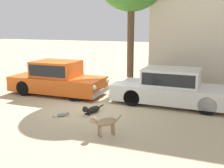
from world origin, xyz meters
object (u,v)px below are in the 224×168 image
stray_cat (62,114)px  parked_sedan_second (172,87)px  stray_dog_tan (104,122)px  stray_dog_spotted (92,110)px  parked_sedan_nearest (57,78)px

stray_cat → parked_sedan_second: bearing=-0.2°
parked_sedan_second → stray_dog_tan: bearing=-107.2°
stray_dog_spotted → stray_cat: size_ratio=1.99×
parked_sedan_nearest → stray_cat: size_ratio=8.36×
parked_sedan_nearest → stray_cat: parked_sedan_nearest is taller
stray_dog_spotted → stray_dog_tan: bearing=54.3°
parked_sedan_nearest → stray_dog_tan: size_ratio=5.48×
parked_sedan_second → stray_cat: size_ratio=9.16×
parked_sedan_second → stray_dog_tan: 4.01m
parked_sedan_nearest → stray_dog_spotted: bearing=-37.5°
parked_sedan_nearest → parked_sedan_second: parked_sedan_nearest is taller
stray_dog_spotted → stray_cat: stray_dog_spotted is taller
parked_sedan_nearest → stray_cat: 3.26m
parked_sedan_second → stray_dog_spotted: size_ratio=4.60×
stray_dog_tan → stray_dog_spotted: bearing=-98.7°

